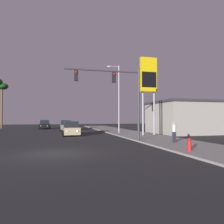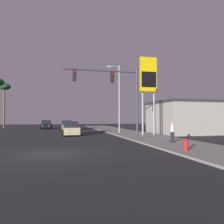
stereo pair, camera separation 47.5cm
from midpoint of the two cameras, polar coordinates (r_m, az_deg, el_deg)
ground_plane at (r=13.54m, az=-14.89°, el=-10.42°), size 120.00×120.00×0.00m
sidewalk_right at (r=25.22m, az=7.88°, el=-6.15°), size 5.00×60.00×0.12m
building_gas_station at (r=31.55m, az=20.51°, el=-1.32°), size 10.30×8.30×4.30m
car_black at (r=43.48m, az=-16.47°, el=-3.22°), size 2.04×4.32×1.68m
car_grey at (r=37.21m, az=-11.31°, el=-3.55°), size 2.04×4.32×1.68m
car_tan at (r=26.61m, az=-10.16°, el=-4.38°), size 2.04×4.32×1.68m
traffic_light_mast at (r=19.43m, az=2.05°, el=6.14°), size 6.71×0.36×6.50m
street_lamp at (r=29.29m, az=2.11°, el=4.39°), size 1.74×0.24×9.00m
gas_station_sign at (r=25.96m, az=9.97°, el=8.52°), size 2.00×0.42×9.00m
fire_hydrant at (r=13.95m, az=19.65°, el=-8.10°), size 0.24×0.34×0.76m
pedestrian_on_sidewalk at (r=18.28m, az=16.20°, el=-4.82°), size 0.34×0.32×1.67m
palm_tree_far at (r=48.85m, az=-26.06°, el=5.39°), size 2.40×2.40×9.03m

